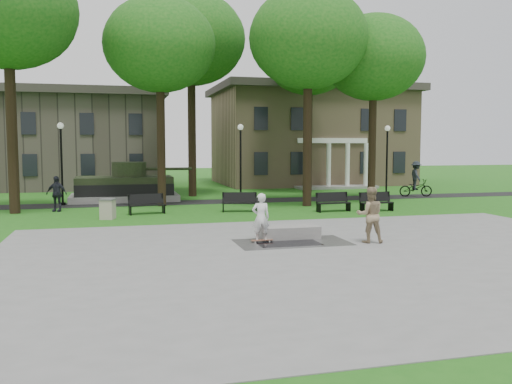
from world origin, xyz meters
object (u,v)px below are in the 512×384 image
trash_bin (108,209)px  cyclist (416,182)px  concrete_block (289,232)px  friend_watching (370,215)px  skateboarder (261,217)px  park_bench_0 (147,204)px

trash_bin → cyclist: bearing=17.5°
concrete_block → friend_watching: (2.49, -1.59, 0.76)m
skateboarder → park_bench_0: 9.71m
friend_watching → cyclist: (10.79, 14.98, -0.04)m
skateboarder → trash_bin: bearing=-50.5°
cyclist → trash_bin: (-19.85, -6.25, -0.48)m
concrete_block → park_bench_0: 9.82m
concrete_block → trash_bin: trash_bin is taller
skateboarder → trash_bin: 9.29m
concrete_block → park_bench_0: size_ratio=1.19×
concrete_block → friend_watching: 3.05m
trash_bin → park_bench_0: bearing=38.4°
cyclist → skateboarder: bearing=145.4°
skateboarder → concrete_block: bearing=-156.1°
concrete_block → skateboarder: skateboarder is taller
trash_bin → skateboarder: bearing=-54.6°
concrete_block → friend_watching: size_ratio=1.11×
friend_watching → trash_bin: 12.59m
skateboarder → cyclist: 20.01m
concrete_block → skateboarder: 1.41m
skateboarder → cyclist: bearing=-132.3°
skateboarder → cyclist: cyclist is taller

